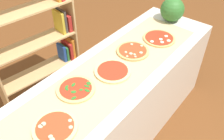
# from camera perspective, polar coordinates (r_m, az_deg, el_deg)

# --- Properties ---
(ground_plane) EXTENTS (12.00, 12.00, 0.00)m
(ground_plane) POSITION_cam_1_polar(r_m,az_deg,el_deg) (2.68, -0.00, -15.16)
(ground_plane) COLOR brown
(counter) EXTENTS (2.49, 0.73, 0.90)m
(counter) POSITION_cam_1_polar(r_m,az_deg,el_deg) (2.32, -0.00, -8.86)
(counter) COLOR beige
(counter) RESTS_ON ground_plane
(parchment_paper) EXTENTS (2.01, 0.53, 0.00)m
(parchment_paper) POSITION_cam_1_polar(r_m,az_deg,el_deg) (2.00, -0.00, -0.41)
(parchment_paper) COLOR tan
(parchment_paper) RESTS_ON counter
(pizza_mushroom_0) EXTENTS (0.30, 0.30, 0.03)m
(pizza_mushroom_0) POSITION_cam_1_polar(r_m,az_deg,el_deg) (1.65, -13.19, -12.98)
(pizza_mushroom_0) COLOR #E5C17F
(pizza_mushroom_0) RESTS_ON parchment_paper
(pizza_spinach_1) EXTENTS (0.30, 0.30, 0.02)m
(pizza_spinach_1) POSITION_cam_1_polar(r_m,az_deg,el_deg) (1.86, -8.45, -4.37)
(pizza_spinach_1) COLOR #DBB26B
(pizza_spinach_1) RESTS_ON parchment_paper
(pizza_plain_2) EXTENTS (0.30, 0.30, 0.02)m
(pizza_plain_2) POSITION_cam_1_polar(r_m,az_deg,el_deg) (1.99, 0.16, -0.24)
(pizza_plain_2) COLOR #E5C17F
(pizza_plain_2) RESTS_ON parchment_paper
(pizza_mushroom_3) EXTENTS (0.30, 0.30, 0.03)m
(pizza_mushroom_3) POSITION_cam_1_polar(r_m,az_deg,el_deg) (2.22, 4.86, 4.48)
(pizza_mushroom_3) COLOR tan
(pizza_mushroom_3) RESTS_ON parchment_paper
(pizza_mozzarella_4) EXTENTS (0.31, 0.31, 0.02)m
(pizza_mozzarella_4) POSITION_cam_1_polar(r_m,az_deg,el_deg) (2.44, 10.96, 7.30)
(pizza_mozzarella_4) COLOR tan
(pizza_mozzarella_4) RESTS_ON parchment_paper
(watermelon) EXTENTS (0.25, 0.25, 0.25)m
(watermelon) POSITION_cam_1_polar(r_m,az_deg,el_deg) (2.74, 13.93, 13.56)
(watermelon) COLOR #2D6628
(watermelon) RESTS_ON counter
(bookshelf) EXTENTS (0.97, 0.39, 1.53)m
(bookshelf) POSITION_cam_1_polar(r_m,az_deg,el_deg) (2.76, -15.57, 6.10)
(bookshelf) COLOR tan
(bookshelf) RESTS_ON ground_plane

